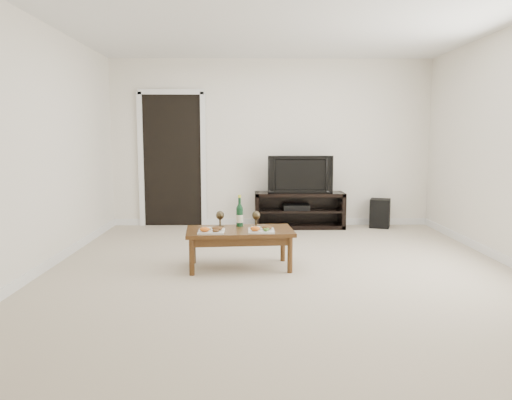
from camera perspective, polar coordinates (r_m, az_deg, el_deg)
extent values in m
plane|color=beige|center=(5.33, 2.97, -8.05)|extent=(5.50, 5.50, 0.00)
cube|color=white|center=(7.90, 1.71, 6.50)|extent=(5.00, 0.04, 2.60)
cube|color=white|center=(5.28, 3.17, 20.54)|extent=(5.00, 5.50, 0.04)
cube|color=black|center=(7.96, -9.53, 4.43)|extent=(0.90, 0.02, 2.05)
cube|color=black|center=(7.74, 4.97, -1.15)|extent=(1.38, 0.45, 0.55)
imported|color=black|center=(7.68, 5.02, 2.98)|extent=(0.99, 0.14, 0.57)
cube|color=black|center=(7.72, 4.60, -0.80)|extent=(0.40, 0.31, 0.08)
cube|color=black|center=(7.99, 13.98, -1.47)|extent=(0.38, 0.38, 0.44)
cube|color=#513616|center=(5.38, -1.87, -5.58)|extent=(1.18, 0.71, 0.42)
cube|color=white|center=(5.20, -5.12, -3.33)|extent=(0.27, 0.27, 0.07)
cube|color=white|center=(5.21, 0.60, -3.26)|extent=(0.27, 0.27, 0.07)
cylinder|color=#103A1E|center=(5.50, -1.89, -1.23)|extent=(0.07, 0.07, 0.35)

